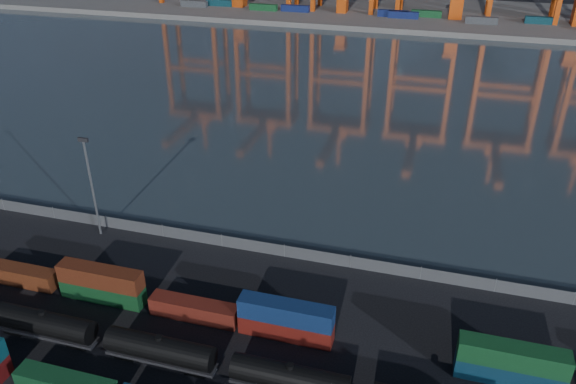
# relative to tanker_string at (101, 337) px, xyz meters

# --- Properties ---
(harbor_water) EXTENTS (700.00, 700.00, 0.00)m
(harbor_water) POSITION_rel_tanker_string_xyz_m (15.50, 101.42, -2.08)
(harbor_water) COLOR #2B373E
(harbor_water) RESTS_ON ground
(far_quay) EXTENTS (700.00, 70.00, 2.00)m
(far_quay) POSITION_rel_tanker_string_xyz_m (15.50, 206.42, -1.09)
(far_quay) COLOR #514F4C
(far_quay) RESTS_ON ground
(container_row_north) EXTENTS (141.16, 2.39, 5.09)m
(container_row_north) POSITION_rel_tanker_string_xyz_m (26.55, 8.33, 0.20)
(container_row_north) COLOR #111457
(container_row_north) RESTS_ON ground
(tanker_string) EXTENTS (91.04, 2.91, 4.16)m
(tanker_string) POSITION_rel_tanker_string_xyz_m (0.00, 0.00, 0.00)
(tanker_string) COLOR black
(tanker_string) RESTS_ON ground
(waterfront_fence) EXTENTS (160.12, 0.12, 2.20)m
(waterfront_fence) POSITION_rel_tanker_string_xyz_m (15.50, 24.42, -1.08)
(waterfront_fence) COLOR #595B5E
(waterfront_fence) RESTS_ON ground
(yard_light_mast) EXTENTS (1.60, 0.40, 16.60)m
(yard_light_mast) POSITION_rel_tanker_string_xyz_m (-14.50, 22.42, 7.21)
(yard_light_mast) COLOR slate
(yard_light_mast) RESTS_ON ground
(quay_containers) EXTENTS (172.58, 10.99, 2.60)m
(quay_containers) POSITION_rel_tanker_string_xyz_m (4.50, 191.89, 1.21)
(quay_containers) COLOR navy
(quay_containers) RESTS_ON far_quay
(straddle_carriers) EXTENTS (140.00, 7.00, 11.10)m
(straddle_carriers) POSITION_rel_tanker_string_xyz_m (13.00, 196.42, 5.73)
(straddle_carriers) COLOR #C8440E
(straddle_carriers) RESTS_ON far_quay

